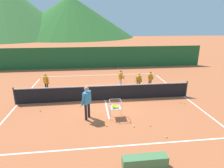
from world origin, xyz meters
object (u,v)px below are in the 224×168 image
Objects in this scene: tennis_ball_1 at (80,106)px; tennis_ball_3 at (40,111)px; instructor at (87,100)px; courtside_bench at (145,162)px; student_3 at (150,78)px; tennis_ball_0 at (184,103)px; student_0 at (46,81)px; student_2 at (139,80)px; tennis_ball_6 at (150,125)px; tennis_ball_5 at (107,126)px; student_1 at (121,77)px; ball_cart at (115,107)px; tennis_net at (105,93)px; tennis_ball_2 at (166,137)px; tennis_ball_4 at (180,102)px; tennis_ball_7 at (134,126)px.

tennis_ball_1 is 2.18m from tennis_ball_3.
instructor is 4.25m from courtside_bench.
student_3 is 3.52m from tennis_ball_0.
courtside_bench is (4.71, -7.96, -0.57)m from student_0.
courtside_bench is (-1.68, -7.38, -0.57)m from student_2.
tennis_ball_6 is at bearing -97.81° from student_2.
student_0 is at bearing 120.60° from courtside_bench.
tennis_ball_5 is (3.46, -2.02, 0.00)m from tennis_ball_3.
tennis_ball_3 is at bearing -145.23° from student_1.
tennis_ball_1 is (-1.83, 1.52, -0.56)m from ball_cart.
student_2 is at bearing 28.47° from tennis_net.
instructor reaches higher than student_0.
student_1 is 2.21m from student_3.
student_3 is 17.68× the size of tennis_ball_2.
tennis_ball_2 is at bearing -92.72° from student_2.
tennis_ball_6 is at bearing -61.90° from tennis_net.
tennis_ball_0 is 1.00× the size of tennis_ball_4.
tennis_ball_0 is (5.76, 1.15, -0.99)m from instructor.
tennis_ball_6 is (0.44, -5.75, -0.77)m from student_1.
courtside_bench is (-3.69, -5.07, 0.20)m from tennis_ball_4.
instructor is at bearing -115.13° from tennis_net.
tennis_ball_0 is 4.26m from tennis_ball_7.
student_3 reaches higher than tennis_ball_2.
ball_cart is 13.22× the size of tennis_ball_5.
ball_cart is at bearing -102.93° from student_1.
ball_cart reaches higher than tennis_ball_7.
tennis_net is at bearing 86.52° from tennis_ball_5.
student_0 is at bearing 161.00° from tennis_ball_4.
tennis_ball_3 and tennis_ball_4 have the same top height.
courtside_bench is at bearing -47.35° from tennis_ball_3.
instructor is 5.26m from student_1.
tennis_ball_3 is 1.00× the size of tennis_ball_4.
student_2 is at bearing 77.18° from courtside_bench.
tennis_ball_5 is at bearing 109.47° from courtside_bench.
tennis_ball_4 is (4.49, -0.96, -0.47)m from tennis_net.
ball_cart is (0.32, -2.35, 0.09)m from tennis_net.
student_3 is (3.59, 2.12, 0.22)m from tennis_net.
tennis_ball_3 is at bearing 132.65° from courtside_bench.
tennis_ball_4 is at bearing 13.61° from instructor.
instructor is 25.12× the size of tennis_ball_2.
tennis_ball_5 is at bearing 173.54° from tennis_ball_6.
ball_cart is at bearing -1.83° from instructor.
tennis_net is 2.84m from student_2.
tennis_ball_4 and tennis_ball_5 have the same top height.
student_3 reaches higher than tennis_ball_1.
tennis_ball_2 is 1.53m from tennis_ball_7.
ball_cart is 2.44m from tennis_ball_1.
student_1 is at bearing 86.67° from tennis_ball_7.
student_3 is at bearing -5.35° from student_1.
tennis_ball_1 is (-0.43, 1.47, -0.99)m from instructor.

